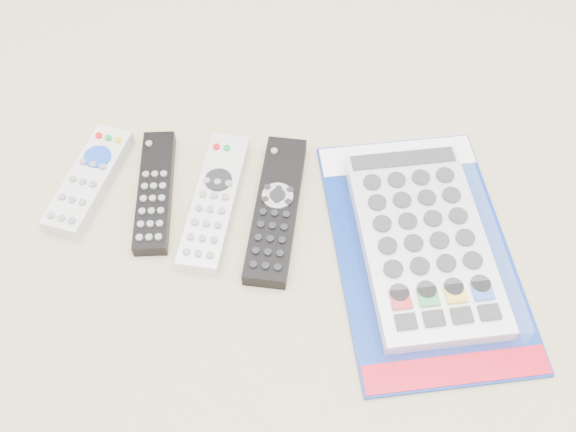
# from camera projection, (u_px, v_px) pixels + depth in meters

# --- Properties ---
(remote_small_grey) EXTENTS (0.08, 0.17, 0.03)m
(remote_small_grey) POSITION_uv_depth(u_px,v_px,m) (89.00, 180.00, 0.82)
(remote_small_grey) COLOR #BCBCBF
(remote_small_grey) RESTS_ON ground
(remote_slim_black) EXTENTS (0.06, 0.19, 0.02)m
(remote_slim_black) POSITION_uv_depth(u_px,v_px,m) (155.00, 191.00, 0.81)
(remote_slim_black) COLOR black
(remote_slim_black) RESTS_ON ground
(remote_silver_dvd) EXTENTS (0.07, 0.20, 0.02)m
(remote_silver_dvd) POSITION_uv_depth(u_px,v_px,m) (215.00, 201.00, 0.80)
(remote_silver_dvd) COLOR silver
(remote_silver_dvd) RESTS_ON ground
(remote_large_black) EXTENTS (0.06, 0.21, 0.02)m
(remote_large_black) POSITION_uv_depth(u_px,v_px,m) (276.00, 209.00, 0.79)
(remote_large_black) COLOR black
(remote_large_black) RESTS_ON ground
(jumbo_remote_packaged) EXTENTS (0.27, 0.37, 0.05)m
(jumbo_remote_packaged) POSITION_uv_depth(u_px,v_px,m) (424.00, 240.00, 0.76)
(jumbo_remote_packaged) COLOR navy
(jumbo_remote_packaged) RESTS_ON ground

